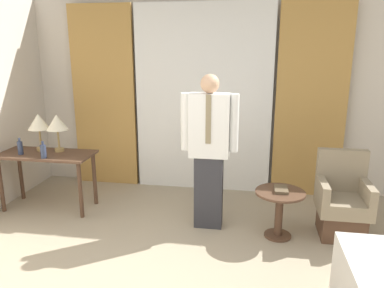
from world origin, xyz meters
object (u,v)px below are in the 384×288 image
object	(u,v)px
table_lamp_right	(57,123)
armchair	(342,204)
person	(209,147)
side_table	(279,206)
table_lamp_left	(39,123)
bottle_near_edge	(20,148)
desk	(47,162)
book	(281,189)
bottle_by_lamp	(43,151)

from	to	relation	value
table_lamp_right	armchair	distance (m)	3.48
person	side_table	distance (m)	0.99
table_lamp_left	table_lamp_right	distance (m)	0.25
bottle_near_edge	side_table	xyz separation A→B (m)	(3.12, -0.20, -0.46)
table_lamp_right	bottle_near_edge	distance (m)	0.53
table_lamp_left	armchair	bearing A→B (deg)	-3.67
side_table	desk	bearing A→B (deg)	174.13
armchair	book	world-z (taller)	armchair
desk	side_table	size ratio (longest dim) A/B	2.21
table_lamp_right	table_lamp_left	bearing A→B (deg)	180.00
bottle_by_lamp	person	world-z (taller)	person
desk	table_lamp_right	world-z (taller)	table_lamp_right
desk	table_lamp_left	xyz separation A→B (m)	(-0.12, 0.11, 0.47)
person	side_table	size ratio (longest dim) A/B	3.28
bottle_by_lamp	person	bearing A→B (deg)	0.69
desk	table_lamp_left	distance (m)	0.50
person	armchair	distance (m)	1.57
desk	bottle_near_edge	xyz separation A→B (m)	(-0.27, -0.10, 0.20)
table_lamp_left	bottle_by_lamp	bearing A→B (deg)	-54.87
side_table	table_lamp_left	bearing A→B (deg)	172.24
bottle_near_edge	armchair	xyz separation A→B (m)	(3.79, -0.03, -0.46)
armchair	side_table	bearing A→B (deg)	-165.79
desk	book	size ratio (longest dim) A/B	5.13
armchair	book	distance (m)	0.71
table_lamp_right	person	bearing A→B (deg)	-8.22
table_lamp_right	bottle_near_edge	world-z (taller)	table_lamp_right
desk	bottle_near_edge	size ratio (longest dim) A/B	5.63
person	book	distance (m)	0.89
book	bottle_by_lamp	bearing A→B (deg)	178.43
bottle_near_edge	side_table	size ratio (longest dim) A/B	0.39
bottle_by_lamp	side_table	distance (m)	2.79
side_table	person	bearing A→B (deg)	170.97
table_lamp_left	armchair	world-z (taller)	table_lamp_left
person	table_lamp_left	bearing A→B (deg)	172.70
person	book	xyz separation A→B (m)	(0.79, -0.10, -0.41)
armchair	side_table	size ratio (longest dim) A/B	1.75
table_lamp_right	bottle_near_edge	size ratio (longest dim) A/B	2.27
table_lamp_left	person	world-z (taller)	person
desk	person	size ratio (longest dim) A/B	0.67
table_lamp_left	book	xyz separation A→B (m)	(2.98, -0.38, -0.55)
table_lamp_right	armchair	bearing A→B (deg)	-3.93
armchair	bottle_near_edge	bearing A→B (deg)	179.62
desk	side_table	distance (m)	2.87
bottle_near_edge	bottle_by_lamp	size ratio (longest dim) A/B	1.01
bottle_near_edge	desk	bearing A→B (deg)	19.30
desk	armchair	xyz separation A→B (m)	(3.52, -0.12, -0.26)
bottle_near_edge	table_lamp_left	bearing A→B (deg)	54.12
table_lamp_left	bottle_by_lamp	xyz separation A→B (m)	(0.21, -0.30, -0.27)
bottle_by_lamp	bottle_near_edge	bearing A→B (deg)	165.24
bottle_near_edge	table_lamp_right	bearing A→B (deg)	27.54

